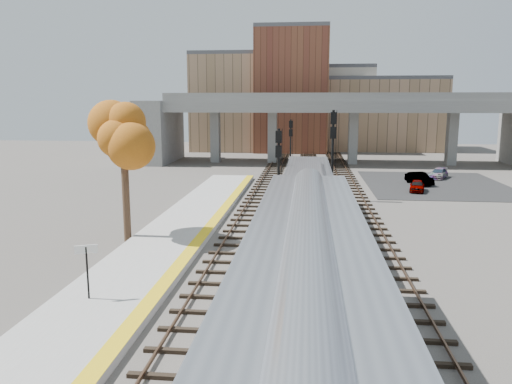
% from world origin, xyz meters
% --- Properties ---
extents(ground, '(160.00, 160.00, 0.00)m').
position_xyz_m(ground, '(0.00, 0.00, 0.00)').
color(ground, '#47423D').
rests_on(ground, ground).
extents(platform, '(4.50, 60.00, 0.35)m').
position_xyz_m(platform, '(-7.25, 0.00, 0.17)').
color(platform, '#9E9E99').
rests_on(platform, ground).
extents(yellow_strip, '(0.70, 60.00, 0.01)m').
position_xyz_m(yellow_strip, '(-5.35, 0.00, 0.35)').
color(yellow_strip, yellow).
rests_on(yellow_strip, platform).
extents(tracks, '(10.70, 95.00, 0.25)m').
position_xyz_m(tracks, '(0.93, 12.50, 0.08)').
color(tracks, black).
rests_on(tracks, ground).
extents(overpass, '(54.00, 12.00, 9.50)m').
position_xyz_m(overpass, '(4.92, 45.00, 5.81)').
color(overpass, slate).
rests_on(overpass, ground).
extents(buildings_far, '(43.00, 21.00, 20.60)m').
position_xyz_m(buildings_far, '(1.26, 66.57, 7.88)').
color(buildings_far, tan).
rests_on(buildings_far, ground).
extents(parking_lot, '(14.00, 18.00, 0.04)m').
position_xyz_m(parking_lot, '(14.00, 28.00, 0.02)').
color(parking_lot, black).
rests_on(parking_lot, ground).
extents(locomotive, '(3.02, 19.05, 4.10)m').
position_xyz_m(locomotive, '(1.00, 7.16, 2.28)').
color(locomotive, '#A8AAB2').
rests_on(locomotive, ground).
extents(signal_mast_near, '(0.60, 0.64, 6.52)m').
position_xyz_m(signal_mast_near, '(-1.10, 10.70, 3.13)').
color(signal_mast_near, '#9E9E99').
rests_on(signal_mast_near, ground).
extents(signal_mast_mid, '(0.60, 0.64, 7.67)m').
position_xyz_m(signal_mast_mid, '(3.00, 18.33, 3.92)').
color(signal_mast_mid, '#9E9E99').
rests_on(signal_mast_mid, ground).
extents(signal_mast_far, '(0.60, 0.64, 6.34)m').
position_xyz_m(signal_mast_far, '(-1.10, 34.43, 3.01)').
color(signal_mast_far, '#9E9E99').
rests_on(signal_mast_far, ground).
extents(station_sign, '(0.85, 0.39, 2.27)m').
position_xyz_m(station_sign, '(-7.93, -5.44, 1.98)').
color(station_sign, black).
rests_on(station_sign, platform).
extents(tree, '(3.60, 3.60, 8.69)m').
position_xyz_m(tree, '(-9.85, 4.27, 6.45)').
color(tree, '#382619').
rests_on(tree, ground).
extents(car_a, '(1.98, 3.42, 1.09)m').
position_xyz_m(car_a, '(11.19, 23.40, 0.59)').
color(car_a, '#99999E').
rests_on(car_a, parking_lot).
extents(car_b, '(2.40, 4.01, 1.25)m').
position_xyz_m(car_b, '(12.28, 27.59, 0.66)').
color(car_b, '#99999E').
rests_on(car_b, parking_lot).
extents(car_c, '(3.03, 4.00, 1.08)m').
position_xyz_m(car_c, '(15.30, 32.14, 0.58)').
color(car_c, '#99999E').
rests_on(car_c, parking_lot).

